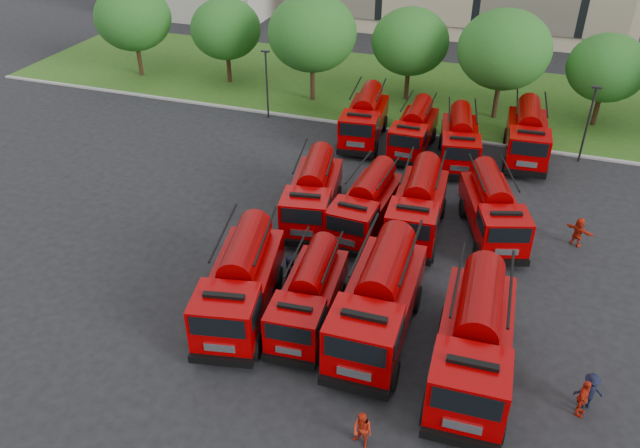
# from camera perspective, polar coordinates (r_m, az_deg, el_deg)

# --- Properties ---
(ground) EXTENTS (140.00, 140.00, 0.00)m
(ground) POSITION_cam_1_polar(r_m,az_deg,el_deg) (30.55, -0.00, -4.87)
(ground) COLOR black
(ground) RESTS_ON ground
(lawn) EXTENTS (70.00, 16.00, 0.12)m
(lawn) POSITION_cam_1_polar(r_m,az_deg,el_deg) (52.86, 9.39, 11.80)
(lawn) COLOR #244412
(lawn) RESTS_ON ground
(curb) EXTENTS (70.00, 0.30, 0.14)m
(curb) POSITION_cam_1_polar(r_m,az_deg,el_deg) (45.48, 7.42, 8.42)
(curb) COLOR gray
(curb) RESTS_ON ground
(tree_0) EXTENTS (6.30, 6.30, 7.70)m
(tree_0) POSITION_cam_1_polar(r_m,az_deg,el_deg) (56.67, -16.74, 17.62)
(tree_0) COLOR #382314
(tree_0) RESTS_ON ground
(tree_1) EXTENTS (5.71, 5.71, 6.98)m
(tree_1) POSITION_cam_1_polar(r_m,az_deg,el_deg) (53.57, -8.61, 17.23)
(tree_1) COLOR #382314
(tree_1) RESTS_ON ground
(tree_2) EXTENTS (6.72, 6.72, 8.22)m
(tree_2) POSITION_cam_1_polar(r_m,az_deg,el_deg) (48.94, -0.72, 17.06)
(tree_2) COLOR #382314
(tree_2) RESTS_ON ground
(tree_3) EXTENTS (5.88, 5.88, 7.19)m
(tree_3) POSITION_cam_1_polar(r_m,az_deg,el_deg) (49.69, 8.25, 16.18)
(tree_3) COLOR #382314
(tree_3) RESTS_ON ground
(tree_4) EXTENTS (6.55, 6.55, 8.01)m
(tree_4) POSITION_cam_1_polar(r_m,az_deg,el_deg) (47.34, 16.50, 15.05)
(tree_4) COLOR #382314
(tree_4) RESTS_ON ground
(tree_5) EXTENTS (5.46, 5.46, 6.68)m
(tree_5) POSITION_cam_1_polar(r_m,az_deg,el_deg) (48.79, 24.77, 12.83)
(tree_5) COLOR #382314
(tree_5) RESTS_ON ground
(lamp_post_0) EXTENTS (0.60, 0.25, 5.11)m
(lamp_post_0) POSITION_cam_1_polar(r_m,az_deg,el_deg) (46.60, -4.89, 12.94)
(lamp_post_0) COLOR black
(lamp_post_0) RESTS_ON ground
(lamp_post_1) EXTENTS (0.60, 0.25, 5.11)m
(lamp_post_1) POSITION_cam_1_polar(r_m,az_deg,el_deg) (43.25, 23.34, 8.72)
(lamp_post_1) COLOR black
(lamp_post_1) RESTS_ON ground
(fire_truck_0) EXTENTS (4.03, 7.89, 3.43)m
(fire_truck_0) POSITION_cam_1_polar(r_m,az_deg,el_deg) (27.70, -7.25, -5.25)
(fire_truck_0) COLOR black
(fire_truck_0) RESTS_ON ground
(fire_truck_1) EXTENTS (2.76, 6.56, 2.91)m
(fire_truck_1) POSITION_cam_1_polar(r_m,az_deg,el_deg) (27.18, -1.00, -6.49)
(fire_truck_1) COLOR black
(fire_truck_1) RESTS_ON ground
(fire_truck_2) EXTENTS (3.07, 8.03, 3.63)m
(fire_truck_2) POSITION_cam_1_polar(r_m,az_deg,el_deg) (26.47, 5.39, -6.92)
(fire_truck_2) COLOR black
(fire_truck_2) RESTS_ON ground
(fire_truck_3) EXTENTS (3.17, 8.10, 3.64)m
(fire_truck_3) POSITION_cam_1_polar(r_m,az_deg,el_deg) (25.27, 13.95, -10.23)
(fire_truck_3) COLOR black
(fire_truck_3) RESTS_ON ground
(fire_truck_4) EXTENTS (3.60, 7.36, 3.21)m
(fire_truck_4) POSITION_cam_1_polar(r_m,az_deg,el_deg) (34.20, -0.65, 2.91)
(fire_truck_4) COLOR black
(fire_truck_4) RESTS_ON ground
(fire_truck_5) EXTENTS (2.79, 6.80, 3.03)m
(fire_truck_5) POSITION_cam_1_polar(r_m,az_deg,el_deg) (33.41, 4.25, 1.84)
(fire_truck_5) COLOR black
(fire_truck_5) RESTS_ON ground
(fire_truck_6) EXTENTS (2.93, 7.28, 3.26)m
(fire_truck_6) POSITION_cam_1_polar(r_m,az_deg,el_deg) (33.43, 8.95, 1.75)
(fire_truck_6) COLOR black
(fire_truck_6) RESTS_ON ground
(fire_truck_7) EXTENTS (4.35, 7.25, 3.13)m
(fire_truck_7) POSITION_cam_1_polar(r_m,az_deg,el_deg) (34.04, 15.52, 1.35)
(fire_truck_7) COLOR black
(fire_truck_7) RESTS_ON ground
(fire_truck_8) EXTENTS (3.15, 7.28, 3.22)m
(fire_truck_8) POSITION_cam_1_polar(r_m,az_deg,el_deg) (43.50, 4.11, 9.68)
(fire_truck_8) COLOR black
(fire_truck_8) RESTS_ON ground
(fire_truck_9) EXTENTS (2.42, 6.52, 2.96)m
(fire_truck_9) POSITION_cam_1_polar(r_m,az_deg,el_deg) (42.38, 8.60, 8.55)
(fire_truck_9) COLOR black
(fire_truck_9) RESTS_ON ground
(fire_truck_10) EXTENTS (3.32, 7.00, 3.06)m
(fire_truck_10) POSITION_cam_1_polar(r_m,az_deg,el_deg) (41.38, 12.67, 7.56)
(fire_truck_10) COLOR black
(fire_truck_10) RESTS_ON ground
(fire_truck_11) EXTENTS (3.05, 7.38, 3.29)m
(fire_truck_11) POSITION_cam_1_polar(r_m,az_deg,el_deg) (43.01, 18.43, 7.80)
(fire_truck_11) COLOR black
(fire_truck_11) RESTS_ON ground
(firefighter_0) EXTENTS (0.68, 0.67, 1.51)m
(firefighter_0) POSITION_cam_1_polar(r_m,az_deg,el_deg) (24.91, 10.45, -16.54)
(firefighter_0) COLOR black
(firefighter_0) RESTS_ON ground
(firefighter_1) EXTENTS (0.87, 0.68, 1.57)m
(firefighter_1) POSITION_cam_1_polar(r_m,az_deg,el_deg) (23.65, 3.81, -19.50)
(firefighter_1) COLOR #AD1F0D
(firefighter_1) RESTS_ON ground
(firefighter_2) EXTENTS (0.81, 1.10, 1.67)m
(firefighter_2) POSITION_cam_1_polar(r_m,az_deg,el_deg) (26.33, 22.49, -15.72)
(firefighter_2) COLOR #AD1F0D
(firefighter_2) RESTS_ON ground
(firefighter_3) EXTENTS (1.15, 0.77, 1.63)m
(firefighter_3) POSITION_cam_1_polar(r_m,az_deg,el_deg) (26.70, 23.03, -15.05)
(firefighter_3) COLOR black
(firefighter_3) RESTS_ON ground
(firefighter_4) EXTENTS (0.80, 0.92, 1.58)m
(firefighter_4) POSITION_cam_1_polar(r_m,az_deg,el_deg) (30.16, -2.70, -5.48)
(firefighter_4) COLOR black
(firefighter_4) RESTS_ON ground
(firefighter_5) EXTENTS (1.62, 1.31, 1.61)m
(firefighter_5) POSITION_cam_1_polar(r_m,az_deg,el_deg) (35.43, 22.27, -1.75)
(firefighter_5) COLOR #AD1F0D
(firefighter_5) RESTS_ON ground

